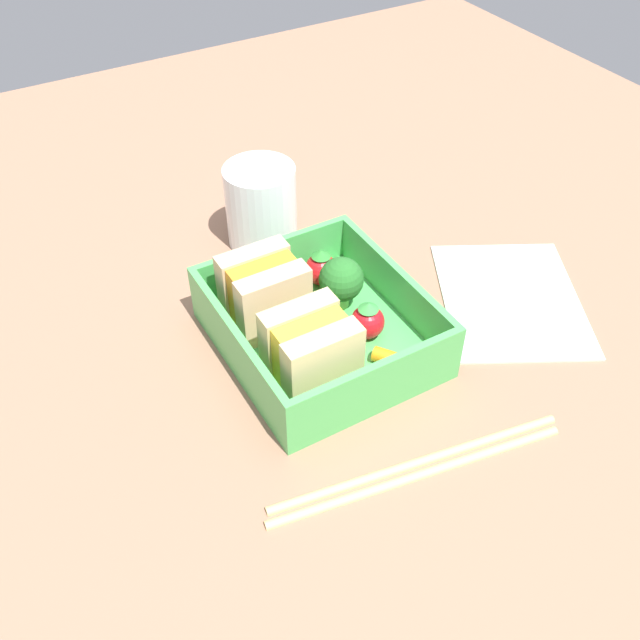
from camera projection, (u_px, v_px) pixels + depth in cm
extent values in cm
cube|color=#8D664F|center=(320.00, 353.00, 58.47)|extent=(120.00, 120.00, 2.00)
cube|color=#4AB156|center=(320.00, 339.00, 57.38)|extent=(16.86, 14.92, 1.20)
cube|color=#4AB156|center=(237.00, 348.00, 53.02)|extent=(16.86, 0.60, 3.89)
cube|color=#4AB156|center=(396.00, 286.00, 58.27)|extent=(16.86, 0.60, 3.89)
cube|color=#4AB156|center=(377.00, 383.00, 50.49)|extent=(0.60, 13.72, 3.89)
cube|color=#4AB156|center=(272.00, 260.00, 60.79)|extent=(0.60, 13.72, 3.89)
cube|color=#D2BF7F|center=(323.00, 366.00, 50.42)|extent=(1.77, 5.91, 5.75)
cube|color=yellow|center=(311.00, 351.00, 51.54)|extent=(1.77, 5.43, 5.29)
cube|color=#D2BF7F|center=(299.00, 336.00, 52.66)|extent=(1.77, 5.91, 5.75)
cube|color=#D9B489|center=(274.00, 305.00, 55.19)|extent=(1.77, 5.91, 5.75)
cube|color=orange|center=(264.00, 292.00, 56.31)|extent=(1.77, 5.43, 5.29)
cube|color=#D9B489|center=(254.00, 280.00, 57.43)|extent=(1.77, 5.91, 5.75)
cylinder|color=orange|center=(396.00, 360.00, 53.99)|extent=(3.65, 3.10, 1.20)
sphere|color=red|center=(367.00, 322.00, 55.99)|extent=(2.72, 2.72, 2.72)
cone|color=green|center=(368.00, 306.00, 54.85)|extent=(1.63, 1.63, 0.60)
cylinder|color=#87C365|center=(341.00, 298.00, 59.01)|extent=(1.36, 1.36, 1.47)
sphere|color=#266927|center=(341.00, 279.00, 57.63)|extent=(3.69, 3.69, 3.69)
sphere|color=red|center=(321.00, 269.00, 60.80)|extent=(2.76, 2.76, 2.76)
cone|color=#2F8332|center=(321.00, 253.00, 59.65)|extent=(1.66, 1.66, 0.60)
cylinder|color=tan|center=(419.00, 473.00, 48.26)|extent=(4.26, 21.73, 0.70)
cylinder|color=tan|center=(413.00, 462.00, 48.88)|extent=(4.26, 21.73, 0.70)
cylinder|color=white|center=(261.00, 206.00, 65.58)|extent=(6.56, 6.56, 7.72)
cube|color=silver|center=(511.00, 298.00, 61.67)|extent=(18.90, 17.47, 0.40)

